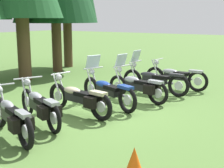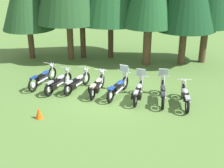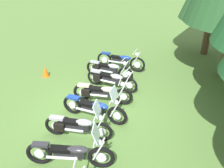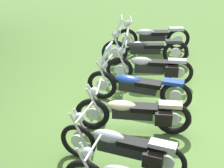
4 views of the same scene
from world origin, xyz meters
name	(u,v)px [view 3 (image 3 of 4)]	position (x,y,z in m)	size (l,w,h in m)	color
ground_plane	(96,110)	(0.00, 0.00, 0.00)	(80.00, 80.00, 0.00)	#547A38
motorcycle_0	(121,60)	(-3.47, 0.89, 0.46)	(1.00, 2.31, 1.02)	black
motorcycle_1	(108,69)	(-2.54, 0.33, 0.44)	(1.00, 2.13, 1.00)	black
motorcycle_2	(111,79)	(-1.62, 0.46, 0.45)	(1.10, 2.12, 0.99)	black
motorcycle_3	(101,92)	(-0.56, 0.16, 0.44)	(0.78, 2.27, 1.00)	black
motorcycle_4	(95,108)	(0.49, 0.01, 0.46)	(1.03, 2.27, 1.36)	black
motorcycle_5	(77,126)	(1.44, -0.43, 0.45)	(0.80, 2.13, 1.35)	black
motorcycle_6	(71,153)	(2.56, -0.41, 0.46)	(0.61, 2.38, 1.37)	black
traffic_cone	(45,71)	(-2.62, -2.54, 0.24)	(0.32, 0.32, 0.48)	#EA590F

